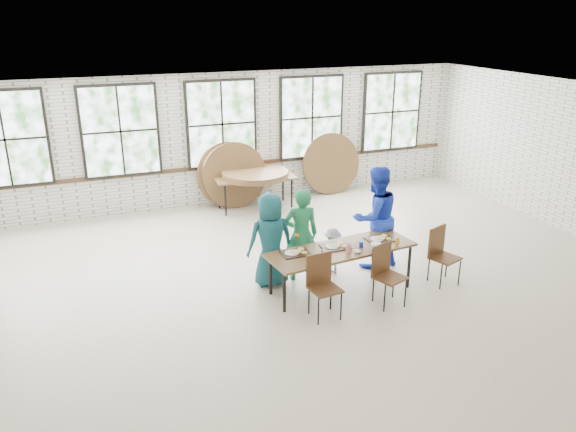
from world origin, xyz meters
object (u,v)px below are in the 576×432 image
at_px(dining_table, 341,251).
at_px(chair_near_left, 322,280).
at_px(chair_near_right, 385,269).
at_px(storage_table, 255,179).

bearing_deg(dining_table, chair_near_left, -142.56).
height_order(chair_near_left, chair_near_right, same).
height_order(dining_table, chair_near_left, chair_near_left).
relative_size(chair_near_left, chair_near_right, 1.00).
distance_m(dining_table, chair_near_right, 0.76).
height_order(chair_near_right, storage_table, chair_near_right).
bearing_deg(chair_near_left, storage_table, 76.31).
relative_size(chair_near_right, storage_table, 0.51).
bearing_deg(chair_near_left, dining_table, 36.92).
bearing_deg(storage_table, dining_table, -85.82).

